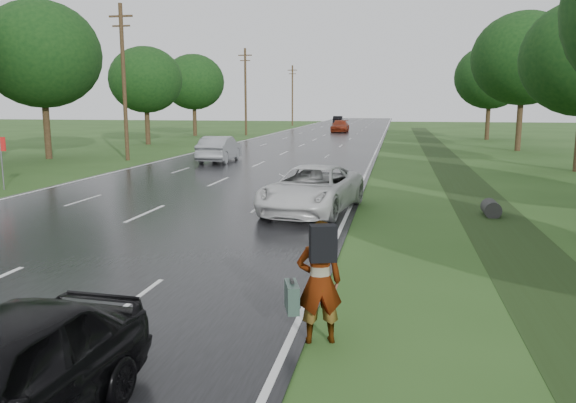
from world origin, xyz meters
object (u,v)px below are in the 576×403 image
(silver_sedan, at_px, (220,149))
(road_sign, at_px, (1,152))
(white_pickup, at_px, (312,189))
(pedestrian, at_px, (318,280))

(silver_sedan, bearing_deg, road_sign, 64.07)
(white_pickup, relative_size, silver_sedan, 1.13)
(road_sign, height_order, white_pickup, road_sign)
(road_sign, distance_m, pedestrian, 20.47)
(road_sign, xyz_separation_m, silver_sedan, (5.71, 12.94, -0.78))
(road_sign, relative_size, white_pickup, 0.41)
(white_pickup, distance_m, silver_sedan, 17.56)
(pedestrian, distance_m, white_pickup, 10.74)
(road_sign, relative_size, silver_sedan, 0.46)
(pedestrian, bearing_deg, white_pickup, -98.32)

